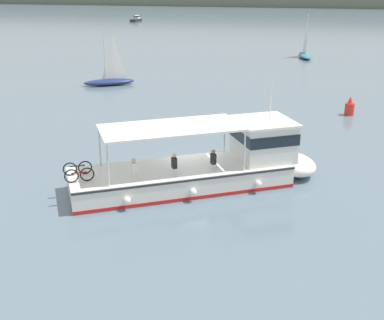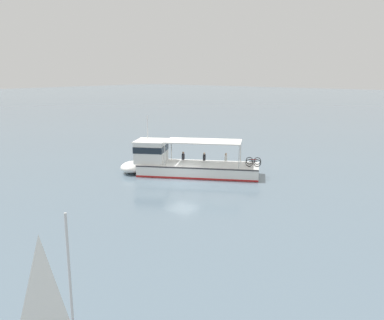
{
  "view_description": "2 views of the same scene",
  "coord_description": "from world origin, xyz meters",
  "px_view_note": "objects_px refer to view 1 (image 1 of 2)",
  "views": [
    {
      "loc": [
        5.5,
        -24.76,
        10.08
      ],
      "look_at": [
        0.61,
        -2.0,
        1.4
      ],
      "focal_mm": 47.26,
      "sensor_mm": 36.0,
      "label": 1
    },
    {
      "loc": [
        -21.82,
        25.91,
        9.23
      ],
      "look_at": [
        0.61,
        -2.0,
        1.4
      ],
      "focal_mm": 37.89,
      "sensor_mm": 36.0,
      "label": 2
    }
  ],
  "objects_px": {
    "motorboat_horizon_west": "(136,19)",
    "sailboat_off_stern": "(110,79)",
    "ferry_main": "(211,165)",
    "sailboat_horizon_east": "(305,53)",
    "channel_buoy": "(350,108)"
  },
  "relations": [
    {
      "from": "sailboat_horizon_east",
      "to": "motorboat_horizon_west",
      "type": "distance_m",
      "value": 56.2
    },
    {
      "from": "sailboat_horizon_east",
      "to": "sailboat_off_stern",
      "type": "xyz_separation_m",
      "value": [
        -18.05,
        -20.6,
        0.0
      ]
    },
    {
      "from": "ferry_main",
      "to": "sailboat_horizon_east",
      "type": "xyz_separation_m",
      "value": [
        4.43,
        42.1,
        -0.47
      ]
    },
    {
      "from": "ferry_main",
      "to": "motorboat_horizon_west",
      "type": "relative_size",
      "value": 3.39
    },
    {
      "from": "motorboat_horizon_west",
      "to": "ferry_main",
      "type": "bearing_deg",
      "value": -69.59
    },
    {
      "from": "ferry_main",
      "to": "sailboat_off_stern",
      "type": "relative_size",
      "value": 2.33
    },
    {
      "from": "ferry_main",
      "to": "sailboat_horizon_east",
      "type": "height_order",
      "value": "sailboat_horizon_east"
    },
    {
      "from": "sailboat_horizon_east",
      "to": "motorboat_horizon_west",
      "type": "bearing_deg",
      "value": 129.99
    },
    {
      "from": "sailboat_horizon_east",
      "to": "channel_buoy",
      "type": "distance_m",
      "value": 27.15
    },
    {
      "from": "ferry_main",
      "to": "channel_buoy",
      "type": "relative_size",
      "value": 8.99
    },
    {
      "from": "ferry_main",
      "to": "sailboat_horizon_east",
      "type": "bearing_deg",
      "value": 83.99
    },
    {
      "from": "sailboat_horizon_east",
      "to": "sailboat_off_stern",
      "type": "relative_size",
      "value": 1.0
    },
    {
      "from": "sailboat_off_stern",
      "to": "sailboat_horizon_east",
      "type": "bearing_deg",
      "value": 48.78
    },
    {
      "from": "motorboat_horizon_west",
      "to": "sailboat_off_stern",
      "type": "xyz_separation_m",
      "value": [
        18.07,
        -63.66,
        -0.0
      ]
    },
    {
      "from": "sailboat_horizon_east",
      "to": "motorboat_horizon_west",
      "type": "height_order",
      "value": "sailboat_horizon_east"
    }
  ]
}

